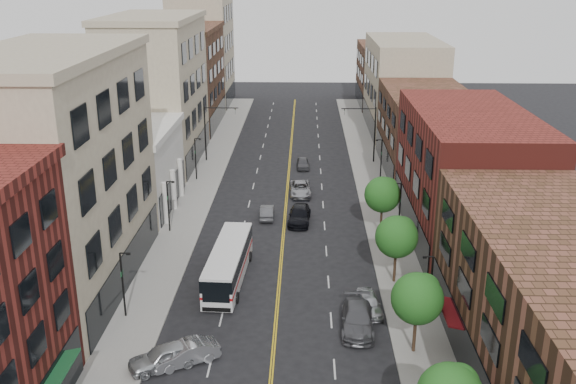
# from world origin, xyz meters

# --- Properties ---
(sidewalk_left) EXTENTS (4.00, 110.00, 0.15)m
(sidewalk_left) POSITION_xyz_m (-10.00, 35.00, 0.07)
(sidewalk_left) COLOR gray
(sidewalk_left) RESTS_ON ground
(sidewalk_right) EXTENTS (4.00, 110.00, 0.15)m
(sidewalk_right) POSITION_xyz_m (10.00, 35.00, 0.07)
(sidewalk_right) COLOR gray
(sidewalk_right) RESTS_ON ground
(bldg_l_tanoffice) EXTENTS (10.00, 22.00, 18.00)m
(bldg_l_tanoffice) POSITION_xyz_m (-17.00, 13.00, 9.00)
(bldg_l_tanoffice) COLOR gray
(bldg_l_tanoffice) RESTS_ON ground
(bldg_l_white) EXTENTS (10.00, 14.00, 8.00)m
(bldg_l_white) POSITION_xyz_m (-17.00, 31.00, 4.00)
(bldg_l_white) COLOR silver
(bldg_l_white) RESTS_ON ground
(bldg_l_far_a) EXTENTS (10.00, 20.00, 18.00)m
(bldg_l_far_a) POSITION_xyz_m (-17.00, 48.00, 9.00)
(bldg_l_far_a) COLOR gray
(bldg_l_far_a) RESTS_ON ground
(bldg_l_far_b) EXTENTS (10.00, 20.00, 15.00)m
(bldg_l_far_b) POSITION_xyz_m (-17.00, 68.00, 7.50)
(bldg_l_far_b) COLOR #503320
(bldg_l_far_b) RESTS_ON ground
(bldg_l_far_c) EXTENTS (10.00, 16.00, 20.00)m
(bldg_l_far_c) POSITION_xyz_m (-17.00, 86.00, 10.00)
(bldg_l_far_c) COLOR gray
(bldg_l_far_c) RESTS_ON ground
(bldg_r_near) EXTENTS (10.00, 26.00, 10.00)m
(bldg_r_near) POSITION_xyz_m (17.00, 0.00, 5.00)
(bldg_r_near) COLOR #503320
(bldg_r_near) RESTS_ON ground
(bldg_r_mid) EXTENTS (10.00, 22.00, 12.00)m
(bldg_r_mid) POSITION_xyz_m (17.00, 24.00, 6.00)
(bldg_r_mid) COLOR maroon
(bldg_r_mid) RESTS_ON ground
(bldg_r_far_a) EXTENTS (10.00, 20.00, 10.00)m
(bldg_r_far_a) POSITION_xyz_m (17.00, 45.00, 5.00)
(bldg_r_far_a) COLOR #503320
(bldg_r_far_a) RESTS_ON ground
(bldg_r_far_b) EXTENTS (10.00, 22.00, 14.00)m
(bldg_r_far_b) POSITION_xyz_m (17.00, 66.00, 7.00)
(bldg_r_far_b) COLOR gray
(bldg_r_far_b) RESTS_ON ground
(bldg_r_far_c) EXTENTS (10.00, 18.00, 11.00)m
(bldg_r_far_c) POSITION_xyz_m (17.00, 86.00, 5.50)
(bldg_r_far_c) COLOR #503320
(bldg_r_far_c) RESTS_ON ground
(tree_r_1) EXTENTS (3.40, 3.40, 5.59)m
(tree_r_1) POSITION_xyz_m (9.39, 4.07, 4.13)
(tree_r_1) COLOR black
(tree_r_1) RESTS_ON sidewalk_right
(tree_r_2) EXTENTS (3.40, 3.40, 5.59)m
(tree_r_2) POSITION_xyz_m (9.39, 14.07, 4.13)
(tree_r_2) COLOR black
(tree_r_2) RESTS_ON sidewalk_right
(tree_r_3) EXTENTS (3.40, 3.40, 5.59)m
(tree_r_3) POSITION_xyz_m (9.39, 24.07, 4.13)
(tree_r_3) COLOR black
(tree_r_3) RESTS_ON sidewalk_right
(lamp_l_1) EXTENTS (0.81, 0.55, 5.05)m
(lamp_l_1) POSITION_xyz_m (-10.95, 8.00, 2.97)
(lamp_l_1) COLOR black
(lamp_l_1) RESTS_ON sidewalk_left
(lamp_l_2) EXTENTS (0.81, 0.55, 5.05)m
(lamp_l_2) POSITION_xyz_m (-10.95, 24.00, 2.97)
(lamp_l_2) COLOR black
(lamp_l_2) RESTS_ON sidewalk_left
(lamp_l_3) EXTENTS (0.81, 0.55, 5.05)m
(lamp_l_3) POSITION_xyz_m (-10.95, 40.00, 2.97)
(lamp_l_3) COLOR black
(lamp_l_3) RESTS_ON sidewalk_left
(lamp_r_1) EXTENTS (0.81, 0.55, 5.05)m
(lamp_r_1) POSITION_xyz_m (10.95, 8.00, 2.97)
(lamp_r_1) COLOR black
(lamp_r_1) RESTS_ON sidewalk_right
(lamp_r_2) EXTENTS (0.81, 0.55, 5.05)m
(lamp_r_2) POSITION_xyz_m (10.95, 24.00, 2.97)
(lamp_r_2) COLOR black
(lamp_r_2) RESTS_ON sidewalk_right
(lamp_r_3) EXTENTS (0.81, 0.55, 5.05)m
(lamp_r_3) POSITION_xyz_m (10.95, 40.00, 2.97)
(lamp_r_3) COLOR black
(lamp_r_3) RESTS_ON sidewalk_right
(signal_mast_left) EXTENTS (4.49, 0.18, 7.20)m
(signal_mast_left) POSITION_xyz_m (-10.27, 48.00, 4.65)
(signal_mast_left) COLOR black
(signal_mast_left) RESTS_ON sidewalk_left
(signal_mast_right) EXTENTS (4.49, 0.18, 7.20)m
(signal_mast_right) POSITION_xyz_m (10.27, 48.00, 4.65)
(signal_mast_right) COLOR black
(signal_mast_right) RESTS_ON sidewalk_right
(city_bus) EXTENTS (3.11, 11.23, 2.86)m
(city_bus) POSITION_xyz_m (-4.13, 14.09, 1.66)
(city_bus) COLOR silver
(city_bus) RESTS_ON ground
(car_angle_a) EXTENTS (4.96, 3.77, 1.57)m
(car_angle_a) POSITION_xyz_m (-6.82, 1.92, 0.79)
(car_angle_a) COLOR #B2B6BA
(car_angle_a) RESTS_ON ground
(car_angle_b) EXTENTS (4.62, 3.49, 1.46)m
(car_angle_b) POSITION_xyz_m (-5.60, 2.41, 0.73)
(car_angle_b) COLOR #A1A4A9
(car_angle_b) RESTS_ON ground
(car_parked_mid) EXTENTS (2.55, 5.63, 1.60)m
(car_parked_mid) POSITION_xyz_m (5.80, 6.91, 0.80)
(car_parked_mid) COLOR #4D4D52
(car_parked_mid) RESTS_ON ground
(car_parked_far) EXTENTS (1.99, 4.16, 1.37)m
(car_parked_far) POSITION_xyz_m (6.84, 9.33, 0.69)
(car_parked_far) COLOR #B2B5BA
(car_parked_far) RESTS_ON ground
(car_lane_behind) EXTENTS (1.47, 3.90, 1.27)m
(car_lane_behind) POSITION_xyz_m (-1.84, 28.00, 0.64)
(car_lane_behind) COLOR #4A4A4F
(car_lane_behind) RESTS_ON ground
(car_lane_a) EXTENTS (2.43, 5.29, 1.50)m
(car_lane_a) POSITION_xyz_m (1.50, 26.85, 0.75)
(car_lane_a) COLOR black
(car_lane_a) RESTS_ON ground
(car_lane_b) EXTENTS (2.56, 5.14, 1.40)m
(car_lane_b) POSITION_xyz_m (1.50, 35.24, 0.70)
(car_lane_b) COLOR #9A9CA2
(car_lane_b) RESTS_ON ground
(car_lane_c) EXTENTS (1.68, 3.90, 1.31)m
(car_lane_c) POSITION_xyz_m (1.75, 45.27, 0.66)
(car_lane_c) COLOR #46464B
(car_lane_c) RESTS_ON ground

